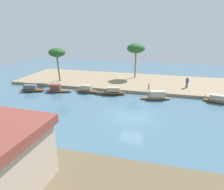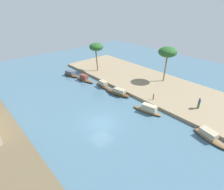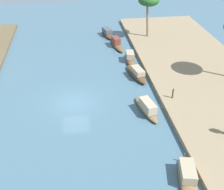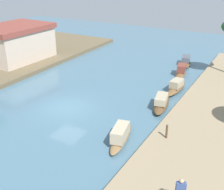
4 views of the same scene
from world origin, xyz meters
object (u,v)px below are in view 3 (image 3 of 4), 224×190
(sampan_near_left_bank, at_px, (117,44))
(palm_tree_left_far, at_px, (149,1))
(sampan_open_hull, at_px, (188,177))
(sampan_upstream_small, at_px, (108,33))
(sampan_with_tall_canopy, at_px, (137,73))
(mooring_post, at_px, (173,93))
(sampan_foreground, at_px, (147,108))
(sampan_midstream, at_px, (130,58))

(sampan_near_left_bank, bearing_deg, palm_tree_left_far, -75.49)
(sampan_open_hull, distance_m, palm_tree_left_far, 24.98)
(sampan_near_left_bank, distance_m, sampan_upstream_small, 3.94)
(sampan_upstream_small, bearing_deg, sampan_near_left_bank, 176.29)
(sampan_with_tall_canopy, xyz_separation_m, sampan_open_hull, (-14.18, -0.32, -0.02))
(mooring_post, relative_size, palm_tree_left_far, 0.17)
(sampan_foreground, relative_size, sampan_open_hull, 1.02)
(sampan_foreground, relative_size, palm_tree_left_far, 0.76)
(sampan_upstream_small, bearing_deg, sampan_with_tall_canopy, 173.99)
(sampan_near_left_bank, relative_size, sampan_foreground, 0.99)
(sampan_open_hull, bearing_deg, sampan_upstream_small, 15.82)
(sampan_near_left_bank, distance_m, sampan_foreground, 14.46)
(sampan_foreground, distance_m, sampan_midstream, 10.11)
(sampan_with_tall_canopy, height_order, sampan_foreground, sampan_foreground)
(sampan_with_tall_canopy, distance_m, mooring_post, 5.59)
(sampan_foreground, height_order, sampan_midstream, sampan_foreground)
(sampan_foreground, distance_m, sampan_open_hull, 7.86)
(sampan_near_left_bank, distance_m, sampan_open_hull, 22.30)
(sampan_near_left_bank, height_order, mooring_post, mooring_post)
(sampan_foreground, height_order, sampan_upstream_small, sampan_foreground)
(sampan_open_hull, bearing_deg, sampan_near_left_bank, 14.84)
(sampan_with_tall_canopy, bearing_deg, sampan_foreground, 163.56)
(sampan_with_tall_canopy, xyz_separation_m, sampan_upstream_small, (11.97, 1.54, -0.02))
(sampan_open_hull, bearing_deg, palm_tree_left_far, 4.18)
(mooring_post, height_order, palm_tree_left_far, palm_tree_left_far)
(sampan_midstream, bearing_deg, sampan_with_tall_canopy, -176.17)
(sampan_midstream, xyz_separation_m, palm_tree_left_far, (6.39, -3.53, 4.77))
(sampan_with_tall_canopy, height_order, sampan_near_left_bank, sampan_near_left_bank)
(sampan_near_left_bank, xyz_separation_m, sampan_open_hull, (-22.27, -1.21, -0.03))
(mooring_post, bearing_deg, sampan_foreground, 114.96)
(sampan_open_hull, bearing_deg, sampan_midstream, 12.72)
(sampan_upstream_small, bearing_deg, sampan_foreground, 170.00)
(sampan_foreground, bearing_deg, sampan_midstream, -15.03)
(sampan_with_tall_canopy, height_order, sampan_open_hull, sampan_with_tall_canopy)
(sampan_midstream, xyz_separation_m, sampan_upstream_small, (8.24, 1.56, -0.03))
(mooring_post, bearing_deg, sampan_near_left_bank, 13.38)
(sampan_midstream, bearing_deg, mooring_post, -161.69)
(sampan_open_hull, bearing_deg, sampan_foreground, 17.52)
(sampan_midstream, bearing_deg, sampan_foreground, -178.66)
(sampan_with_tall_canopy, xyz_separation_m, sampan_foreground, (-6.36, 0.47, 0.06))
(sampan_midstream, height_order, sampan_upstream_small, sampan_midstream)
(sampan_near_left_bank, height_order, sampan_midstream, sampan_near_left_bank)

